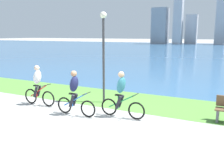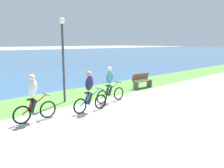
{
  "view_description": "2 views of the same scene",
  "coord_description": "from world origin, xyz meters",
  "px_view_note": "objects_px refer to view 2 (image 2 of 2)",
  "views": [
    {
      "loc": [
        4.7,
        -6.83,
        2.95
      ],
      "look_at": [
        0.86,
        0.6,
        1.29
      ],
      "focal_mm": 40.17,
      "sensor_mm": 36.0,
      "label": 1
    },
    {
      "loc": [
        -6.19,
        -6.77,
        2.78
      ],
      "look_at": [
        1.17,
        1.07,
        0.84
      ],
      "focal_mm": 36.94,
      "sensor_mm": 36.0,
      "label": 2
    }
  ],
  "objects_px": {
    "cyclist_lead": "(110,85)",
    "cyclist_distant_rear": "(34,98)",
    "lamppost_tall": "(63,48)",
    "cyclist_trailing": "(90,91)",
    "bench_near_path": "(142,81)"
  },
  "relations": [
    {
      "from": "cyclist_lead",
      "to": "lamppost_tall",
      "type": "relative_size",
      "value": 0.44
    },
    {
      "from": "cyclist_trailing",
      "to": "cyclist_distant_rear",
      "type": "bearing_deg",
      "value": 169.2
    },
    {
      "from": "cyclist_distant_rear",
      "to": "cyclist_lead",
      "type": "bearing_deg",
      "value": 2.25
    },
    {
      "from": "cyclist_distant_rear",
      "to": "bench_near_path",
      "type": "height_order",
      "value": "cyclist_distant_rear"
    },
    {
      "from": "bench_near_path",
      "to": "cyclist_lead",
      "type": "bearing_deg",
      "value": -162.9
    },
    {
      "from": "lamppost_tall",
      "to": "cyclist_lead",
      "type": "bearing_deg",
      "value": -43.68
    },
    {
      "from": "cyclist_lead",
      "to": "cyclist_distant_rear",
      "type": "xyz_separation_m",
      "value": [
        -3.81,
        -0.15,
        0.0
      ]
    },
    {
      "from": "cyclist_trailing",
      "to": "lamppost_tall",
      "type": "relative_size",
      "value": 0.43
    },
    {
      "from": "cyclist_lead",
      "to": "cyclist_trailing",
      "type": "height_order",
      "value": "cyclist_lead"
    },
    {
      "from": "bench_near_path",
      "to": "lamppost_tall",
      "type": "bearing_deg",
      "value": 176.55
    },
    {
      "from": "cyclist_trailing",
      "to": "bench_near_path",
      "type": "xyz_separation_m",
      "value": [
        5.42,
        1.73,
        -0.38
      ]
    },
    {
      "from": "cyclist_lead",
      "to": "cyclist_distant_rear",
      "type": "distance_m",
      "value": 3.81
    },
    {
      "from": "cyclist_lead",
      "to": "lamppost_tall",
      "type": "height_order",
      "value": "lamppost_tall"
    },
    {
      "from": "cyclist_lead",
      "to": "lamppost_tall",
      "type": "bearing_deg",
      "value": 136.32
    },
    {
      "from": "cyclist_trailing",
      "to": "bench_near_path",
      "type": "relative_size",
      "value": 1.12
    }
  ]
}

